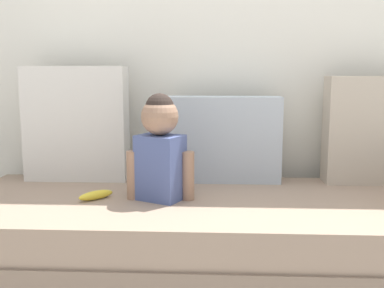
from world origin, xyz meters
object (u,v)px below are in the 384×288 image
Objects in this scene: throw_pillow_right at (373,130)px; banana at (96,195)px; toddler at (160,146)px; throw_pillow_left at (77,124)px; throw_pillow_center at (222,139)px; couch at (223,245)px.

throw_pillow_right reaches higher than banana.
throw_pillow_right is at bearing 19.60° from toddler.
throw_pillow_left is 1.00× the size of throw_pillow_center.
throw_pillow_left reaches higher than toddler.
throw_pillow_left is 1.25× the size of toddler.
throw_pillow_right reaches higher than toddler.
throw_pillow_left is 0.62m from toddler.
throw_pillow_right reaches higher than couch.
throw_pillow_left is 0.52m from banana.
toddler is at bearing -176.62° from couch.
throw_pillow_right is (0.77, 0.36, 0.49)m from couch.
throw_pillow_center is 0.77m from throw_pillow_right.
throw_pillow_left reaches higher than banana.
banana is at bearing -163.61° from throw_pillow_right.
couch is 5.21× the size of toddler.
banana is at bearing -176.02° from toddler.
throw_pillow_center is at bearing 34.59° from banana.
toddler reaches higher than banana.
throw_pillow_right is 1.15× the size of toddler.
couch is at bearing -90.00° from throw_pillow_center.
throw_pillow_center is 0.47m from toddler.
banana is at bearing -63.41° from throw_pillow_left.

